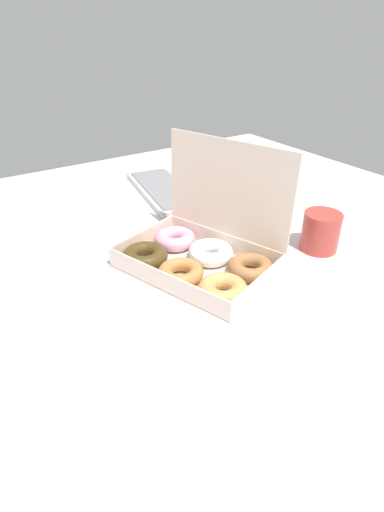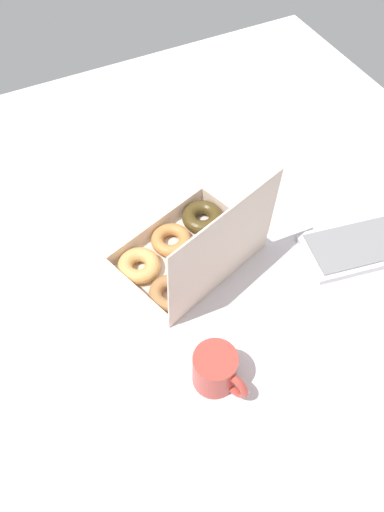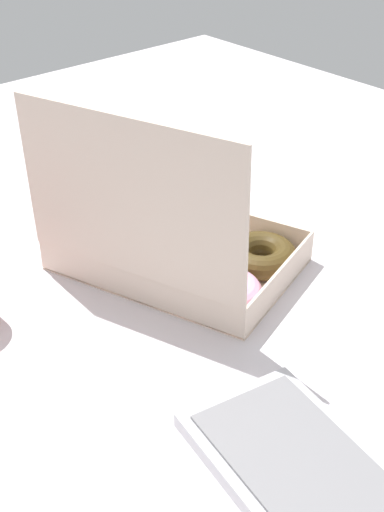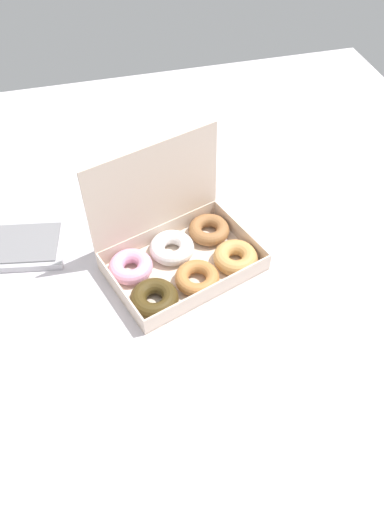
# 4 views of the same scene
# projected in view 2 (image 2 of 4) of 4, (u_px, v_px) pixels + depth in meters

# --- Properties ---
(ground_plane) EXTENTS (1.80, 1.80, 0.02)m
(ground_plane) POSITION_uv_depth(u_px,v_px,m) (190.00, 270.00, 1.23)
(ground_plane) COLOR silver
(donut_box) EXTENTS (0.39, 0.33, 0.27)m
(donut_box) POSITION_uv_depth(u_px,v_px,m) (191.00, 252.00, 1.21)
(donut_box) COLOR beige
(donut_box) RESTS_ON ground_plane
(keyboard) EXTENTS (0.40, 0.22, 0.02)m
(keyboard) POSITION_uv_depth(u_px,v_px,m) (377.00, 242.00, 1.26)
(keyboard) COLOR #BBB9BF
(keyboard) RESTS_ON ground_plane
(coffee_mug) EXTENTS (0.09, 0.13, 0.10)m
(coffee_mug) POSITION_uv_depth(u_px,v_px,m) (216.00, 370.00, 1.01)
(coffee_mug) COLOR #AA3A31
(coffee_mug) RESTS_ON ground_plane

